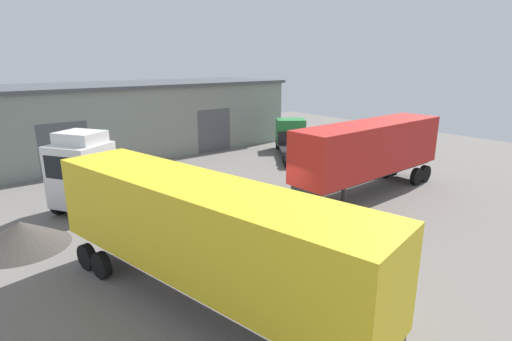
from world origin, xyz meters
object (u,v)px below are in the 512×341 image
Objects in this scene: gravel_pile at (21,234)px; tractor_unit_white at (89,173)px; container_trailer_blue at (370,149)px; container_trailer_teal at (200,231)px; flatbed_truck_green at (292,137)px.

tractor_unit_white is at bearing 35.78° from gravel_pile.
tractor_unit_white is 0.63× the size of container_trailer_blue.
tractor_unit_white reaches higher than gravel_pile.
container_trailer_teal is 14.08m from container_trailer_blue.
container_trailer_teal is at bearing 165.12° from flatbed_truck_green.
container_trailer_blue reaches higher than flatbed_truck_green.
tractor_unit_white is 11.03m from container_trailer_teal.
container_trailer_blue is 18.05m from gravel_pile.
container_trailer_teal is 9.39m from gravel_pile.
flatbed_truck_green is at bearing 158.87° from tractor_unit_white.
container_trailer_blue reaches higher than container_trailer_teal.
tractor_unit_white is 17.83m from flatbed_truck_green.
tractor_unit_white is 1.84× the size of gravel_pile.
tractor_unit_white is 0.57× the size of container_trailer_teal.
container_trailer_blue is at bearing -164.42° from flatbed_truck_green.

